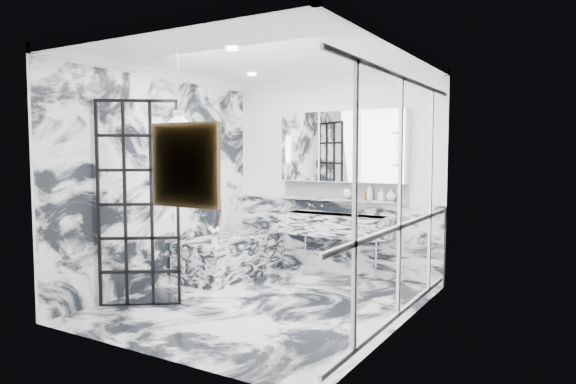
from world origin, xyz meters
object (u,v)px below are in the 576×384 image
Objects in this scene: trough_sink at (336,225)px; bathtub at (231,256)px; mirror_cabinet at (341,146)px; crittall_door at (138,204)px.

trough_sink is 1.55m from bathtub.
bathtub is at bearing -147.94° from mirror_cabinet.
trough_sink is 1.10m from mirror_cabinet.
bathtub is at bearing 55.20° from crittall_door.
mirror_cabinet is at bearing 27.56° from crittall_door.
bathtub is (0.00, 1.69, -0.88)m from crittall_door.
mirror_cabinet reaches higher than crittall_door.
mirror_cabinet is at bearing 32.06° from bathtub.
crittall_door is 1.40× the size of bathtub.
mirror_cabinet is 2.20m from bathtub.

